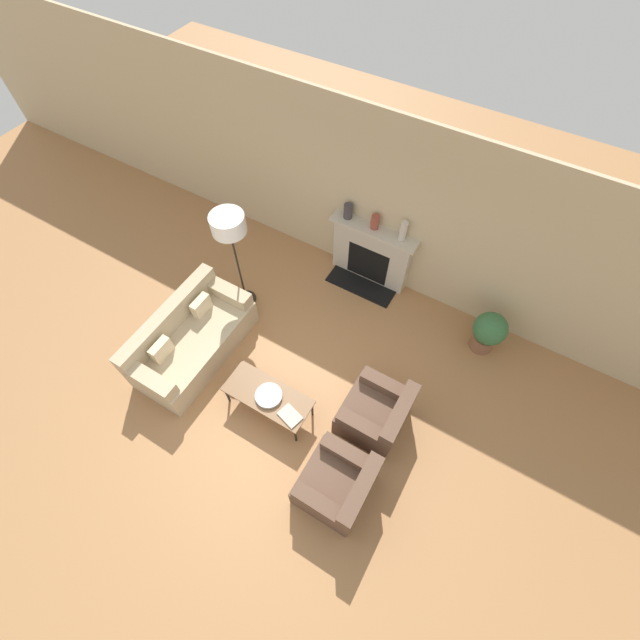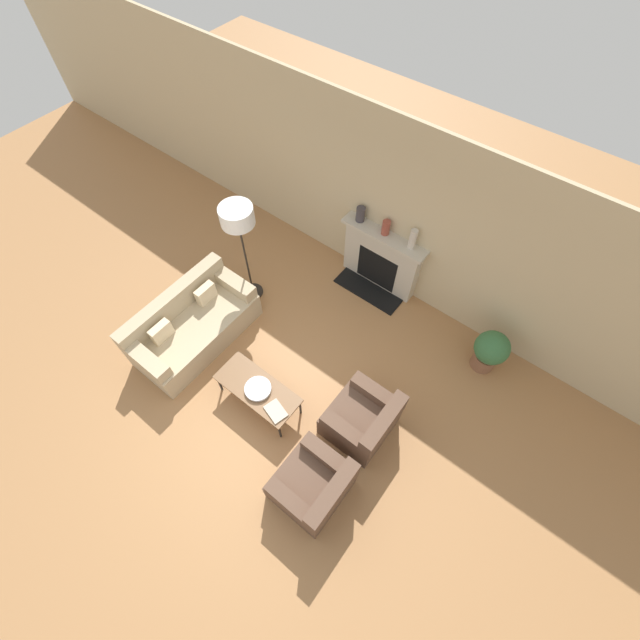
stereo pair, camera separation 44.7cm
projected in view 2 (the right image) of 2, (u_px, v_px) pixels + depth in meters
The scene contains 14 objects.
ground_plane at pixel (263, 419), 5.95m from camera, with size 18.00×18.00×0.00m, color #A87547.
wall_back at pixel (400, 215), 6.11m from camera, with size 18.00×0.06×2.90m.
fireplace at pixel (380, 260), 6.84m from camera, with size 1.41×0.59×1.11m.
couch at pixel (193, 325), 6.43m from camera, with size 0.92×1.91×0.84m.
armchair_near at pixel (314, 486), 5.17m from camera, with size 0.80×0.85×0.81m.
armchair_far at pixel (363, 420), 5.62m from camera, with size 0.80×0.85×0.81m.
coffee_table at pixel (258, 389), 5.77m from camera, with size 1.20×0.51×0.44m.
bowl at pixel (258, 389), 5.70m from camera, with size 0.36×0.36×0.06m.
book at pixel (276, 411), 5.55m from camera, with size 0.34×0.28×0.02m.
floor_lamp at pixel (238, 221), 5.82m from camera, with size 0.48×0.48×1.84m.
mantel_vase_left at pixel (361, 214), 6.43m from camera, with size 0.14×0.14×0.24m.
mantel_vase_center_left at pixel (386, 228), 6.28m from camera, with size 0.12×0.12×0.24m.
mantel_vase_center_right at pixel (413, 239), 6.09m from camera, with size 0.11×0.11×0.33m.
potted_plant at pixel (490, 350), 6.07m from camera, with size 0.49×0.49×0.74m.
Camera 2 is at (1.92, -1.17, 5.74)m, focal length 24.00 mm.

